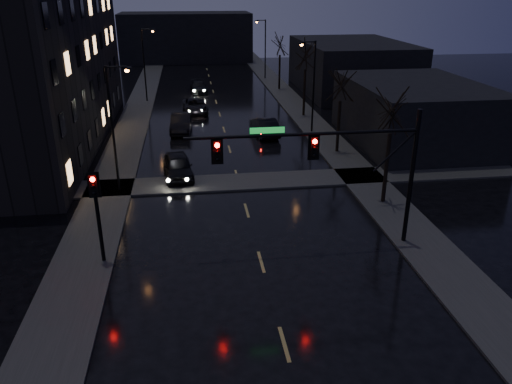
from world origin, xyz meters
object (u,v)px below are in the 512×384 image
object	(u,v)px
oncoming_car_b	(181,123)
oncoming_car_a	(178,166)
oncoming_car_d	(199,87)
oncoming_car_c	(195,106)
lead_car	(264,126)

from	to	relation	value
oncoming_car_b	oncoming_car_a	bearing A→B (deg)	-87.62
oncoming_car_a	oncoming_car_d	size ratio (longest dim) A/B	1.02
oncoming_car_b	oncoming_car_d	size ratio (longest dim) A/B	1.07
oncoming_car_d	oncoming_car_a	bearing A→B (deg)	-98.26
oncoming_car_c	oncoming_car_d	distance (m)	10.65
oncoming_car_b	oncoming_car_c	size ratio (longest dim) A/B	0.95
oncoming_car_d	lead_car	world-z (taller)	lead_car
oncoming_car_c	oncoming_car_d	world-z (taller)	oncoming_car_c
oncoming_car_b	oncoming_car_c	bearing A→B (deg)	82.38
oncoming_car_c	lead_car	distance (m)	11.03
oncoming_car_b	oncoming_car_c	world-z (taller)	oncoming_car_b
oncoming_car_c	lead_car	world-z (taller)	lead_car
oncoming_car_c	lead_car	xyz separation A→B (m)	(5.91, -9.32, 0.08)
oncoming_car_c	oncoming_car_a	bearing A→B (deg)	-98.37
oncoming_car_a	oncoming_car_b	bearing A→B (deg)	83.55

